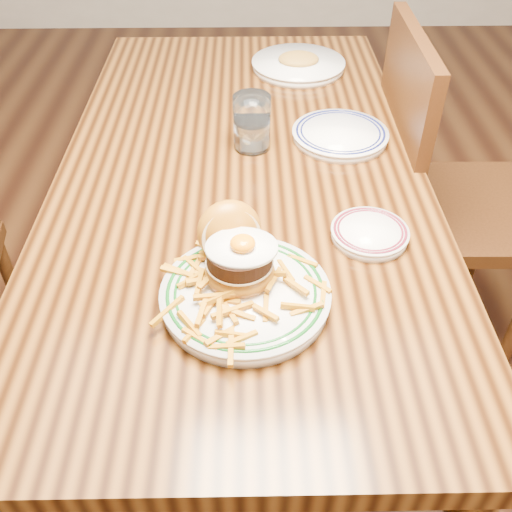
{
  "coord_description": "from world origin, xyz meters",
  "views": [
    {
      "loc": [
        0.02,
        -1.15,
        1.47
      ],
      "look_at": [
        0.03,
        -0.42,
        0.83
      ],
      "focal_mm": 40.0,
      "sensor_mm": 36.0,
      "label": 1
    }
  ],
  "objects_px": {
    "table": "(242,194)",
    "chair_right": "(434,194)",
    "side_plate": "(370,233)",
    "main_plate": "(243,279)"
  },
  "relations": [
    {
      "from": "chair_right",
      "to": "main_plate",
      "type": "relative_size",
      "value": 3.12
    },
    {
      "from": "main_plate",
      "to": "side_plate",
      "type": "relative_size",
      "value": 2.05
    },
    {
      "from": "table",
      "to": "main_plate",
      "type": "relative_size",
      "value": 5.08
    },
    {
      "from": "main_plate",
      "to": "side_plate",
      "type": "distance_m",
      "value": 0.3
    },
    {
      "from": "chair_right",
      "to": "side_plate",
      "type": "xyz_separation_m",
      "value": [
        -0.29,
        -0.46,
        0.24
      ]
    },
    {
      "from": "chair_right",
      "to": "side_plate",
      "type": "height_order",
      "value": "chair_right"
    },
    {
      "from": "table",
      "to": "main_plate",
      "type": "xyz_separation_m",
      "value": [
        0.0,
        -0.43,
        0.13
      ]
    },
    {
      "from": "table",
      "to": "chair_right",
      "type": "height_order",
      "value": "chair_right"
    },
    {
      "from": "side_plate",
      "to": "chair_right",
      "type": "bearing_deg",
      "value": 37.04
    },
    {
      "from": "table",
      "to": "chair_right",
      "type": "relative_size",
      "value": 1.63
    }
  ]
}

